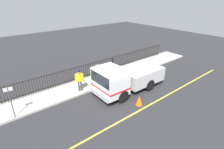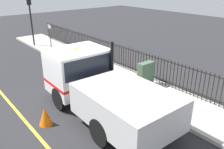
{
  "view_description": "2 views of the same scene",
  "coord_description": "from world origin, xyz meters",
  "px_view_note": "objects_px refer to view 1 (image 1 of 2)",
  "views": [
    {
      "loc": [
        -9.05,
        7.34,
        7.35
      ],
      "look_at": [
        1.53,
        -1.36,
        1.14
      ],
      "focal_mm": 28.82,
      "sensor_mm": 36.0,
      "label": 1
    },
    {
      "loc": [
        -4.64,
        -8.41,
        5.09
      ],
      "look_at": [
        1.32,
        -1.23,
        1.25
      ],
      "focal_mm": 37.25,
      "sensor_mm": 36.0,
      "label": 2
    }
  ],
  "objects_px": {
    "work_truck": "(124,78)",
    "street_sign": "(10,98)",
    "traffic_cone": "(139,100)",
    "worker_standing": "(79,78)",
    "utility_cabinet": "(99,72)"
  },
  "relations": [
    {
      "from": "utility_cabinet",
      "to": "traffic_cone",
      "type": "height_order",
      "value": "utility_cabinet"
    },
    {
      "from": "work_truck",
      "to": "traffic_cone",
      "type": "height_order",
      "value": "work_truck"
    },
    {
      "from": "work_truck",
      "to": "street_sign",
      "type": "relative_size",
      "value": 2.78
    },
    {
      "from": "work_truck",
      "to": "worker_standing",
      "type": "relative_size",
      "value": 3.39
    },
    {
      "from": "utility_cabinet",
      "to": "traffic_cone",
      "type": "xyz_separation_m",
      "value": [
        -5.22,
        0.21,
        -0.4
      ]
    },
    {
      "from": "worker_standing",
      "to": "utility_cabinet",
      "type": "relative_size",
      "value": 1.5
    },
    {
      "from": "utility_cabinet",
      "to": "street_sign",
      "type": "xyz_separation_m",
      "value": [
        -1.34,
        7.54,
        0.78
      ]
    },
    {
      "from": "utility_cabinet",
      "to": "street_sign",
      "type": "relative_size",
      "value": 0.55
    },
    {
      "from": "street_sign",
      "to": "traffic_cone",
      "type": "bearing_deg",
      "value": -117.9
    },
    {
      "from": "utility_cabinet",
      "to": "street_sign",
      "type": "bearing_deg",
      "value": 100.08
    },
    {
      "from": "traffic_cone",
      "to": "street_sign",
      "type": "distance_m",
      "value": 8.37
    },
    {
      "from": "utility_cabinet",
      "to": "street_sign",
      "type": "distance_m",
      "value": 7.69
    },
    {
      "from": "traffic_cone",
      "to": "street_sign",
      "type": "bearing_deg",
      "value": 62.1
    },
    {
      "from": "worker_standing",
      "to": "street_sign",
      "type": "bearing_deg",
      "value": -150.02
    },
    {
      "from": "street_sign",
      "to": "work_truck",
      "type": "bearing_deg",
      "value": -103.1
    }
  ]
}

